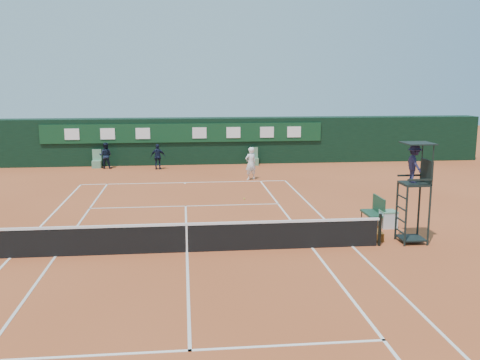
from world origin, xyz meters
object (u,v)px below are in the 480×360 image
cooler (388,219)px  player (251,163)px  umpire_chair (415,171)px  player_bench (375,210)px  tennis_net (187,237)px

cooler → player: player is taller
umpire_chair → player: size_ratio=1.88×
player_bench → cooler: (0.38, -0.40, -0.27)m
tennis_net → player: size_ratio=7.09×
tennis_net → player: 12.95m
tennis_net → player: player is taller
player_bench → player: bearing=109.7°
tennis_net → cooler: 7.85m
player_bench → cooler: player_bench is taller
tennis_net → player_bench: bearing=19.6°
umpire_chair → player: bearing=108.1°
umpire_chair → player_bench: 2.98m
tennis_net → umpire_chair: umpire_chair is taller
umpire_chair → player_bench: bearing=101.0°
player_bench → tennis_net: bearing=-160.4°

